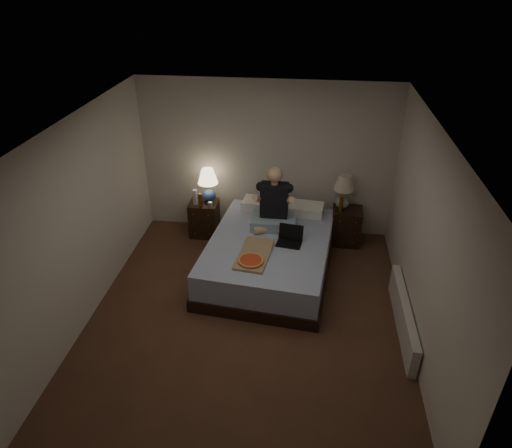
# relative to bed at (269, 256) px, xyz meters

# --- Properties ---
(floor) EXTENTS (4.00, 4.50, 0.00)m
(floor) POSITION_rel_bed_xyz_m (-0.18, -1.00, -0.28)
(floor) COLOR brown
(floor) RESTS_ON ground
(ceiling) EXTENTS (4.00, 4.50, 0.00)m
(ceiling) POSITION_rel_bed_xyz_m (-0.18, -1.00, 2.22)
(ceiling) COLOR white
(ceiling) RESTS_ON ground
(wall_back) EXTENTS (4.00, 0.00, 2.50)m
(wall_back) POSITION_rel_bed_xyz_m (-0.18, 1.25, 0.97)
(wall_back) COLOR beige
(wall_back) RESTS_ON ground
(wall_front) EXTENTS (4.00, 0.00, 2.50)m
(wall_front) POSITION_rel_bed_xyz_m (-0.18, -3.25, 0.97)
(wall_front) COLOR beige
(wall_front) RESTS_ON ground
(wall_left) EXTENTS (0.00, 4.50, 2.50)m
(wall_left) POSITION_rel_bed_xyz_m (-2.18, -1.00, 0.97)
(wall_left) COLOR beige
(wall_left) RESTS_ON ground
(wall_right) EXTENTS (0.00, 4.50, 2.50)m
(wall_right) POSITION_rel_bed_xyz_m (1.82, -1.00, 0.97)
(wall_right) COLOR beige
(wall_right) RESTS_ON ground
(bed) EXTENTS (1.88, 2.36, 0.55)m
(bed) POSITION_rel_bed_xyz_m (0.00, 0.00, 0.00)
(bed) COLOR #536BA6
(bed) RESTS_ON floor
(nightstand_left) EXTENTS (0.46, 0.42, 0.59)m
(nightstand_left) POSITION_rel_bed_xyz_m (-1.16, 0.92, 0.02)
(nightstand_left) COLOR black
(nightstand_left) RESTS_ON floor
(nightstand_right) EXTENTS (0.48, 0.43, 0.60)m
(nightstand_right) POSITION_rel_bed_xyz_m (1.14, 0.95, 0.02)
(nightstand_right) COLOR black
(nightstand_right) RESTS_ON floor
(lamp_left) EXTENTS (0.34, 0.34, 0.56)m
(lamp_left) POSITION_rel_bed_xyz_m (-1.08, 1.00, 0.59)
(lamp_left) COLOR #294C98
(lamp_left) RESTS_ON nightstand_left
(lamp_right) EXTENTS (0.37, 0.37, 0.56)m
(lamp_right) POSITION_rel_bed_xyz_m (1.05, 1.00, 0.60)
(lamp_right) COLOR gray
(lamp_right) RESTS_ON nightstand_right
(water_bottle) EXTENTS (0.07, 0.07, 0.25)m
(water_bottle) POSITION_rel_bed_xyz_m (-1.27, 0.86, 0.44)
(water_bottle) COLOR white
(water_bottle) RESTS_ON nightstand_left
(soda_can) EXTENTS (0.07, 0.07, 0.10)m
(soda_can) POSITION_rel_bed_xyz_m (-1.01, 0.76, 0.36)
(soda_can) COLOR silver
(soda_can) RESTS_ON nightstand_left
(beer_bottle_left) EXTENTS (0.06, 0.06, 0.23)m
(beer_bottle_left) POSITION_rel_bed_xyz_m (-1.17, 0.78, 0.43)
(beer_bottle_left) COLOR #63360E
(beer_bottle_left) RESTS_ON nightstand_left
(beer_bottle_right) EXTENTS (0.06, 0.06, 0.23)m
(beer_bottle_right) POSITION_rel_bed_xyz_m (1.02, 0.88, 0.44)
(beer_bottle_right) COLOR #55310C
(beer_bottle_right) RESTS_ON nightstand_right
(person) EXTENTS (0.66, 0.52, 0.93)m
(person) POSITION_rel_bed_xyz_m (0.02, 0.37, 0.74)
(person) COLOR black
(person) RESTS_ON bed
(laptop) EXTENTS (0.38, 0.33, 0.24)m
(laptop) POSITION_rel_bed_xyz_m (0.28, -0.08, 0.40)
(laptop) COLOR black
(laptop) RESTS_ON bed
(pizza_box) EXTENTS (0.49, 0.80, 0.08)m
(pizza_box) POSITION_rel_bed_xyz_m (-0.18, -0.62, 0.32)
(pizza_box) COLOR tan
(pizza_box) RESTS_ON bed
(radiator) EXTENTS (0.10, 1.60, 0.40)m
(radiator) POSITION_rel_bed_xyz_m (1.75, -1.00, -0.08)
(radiator) COLOR silver
(radiator) RESTS_ON floor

